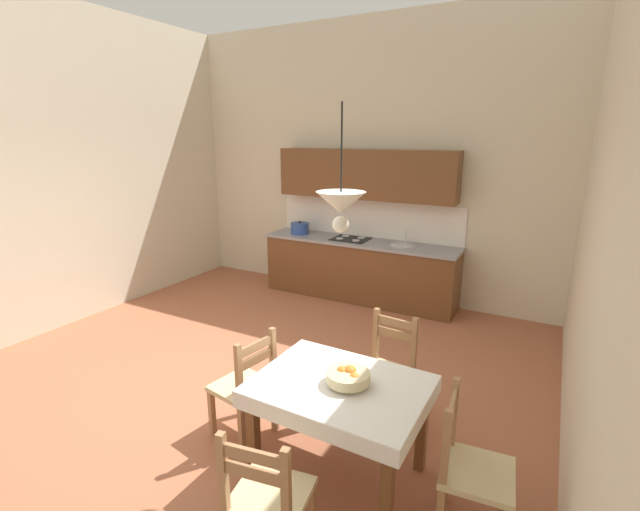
{
  "coord_description": "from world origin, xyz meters",
  "views": [
    {
      "loc": [
        2.61,
        -2.96,
        2.4
      ],
      "look_at": [
        0.5,
        0.91,
        1.19
      ],
      "focal_mm": 24.76,
      "sensor_mm": 36.0,
      "label": 1
    }
  ],
  "objects_px": {
    "dining_chair_kitchen_side": "(386,371)",
    "dining_chair_camera_side": "(267,500)",
    "dining_table": "(340,402)",
    "kitchen_cabinetry": "(360,243)",
    "dining_chair_tv_side": "(246,387)",
    "dining_chair_window_side": "(470,469)",
    "fruit_bowl": "(348,376)",
    "pendant_lamp": "(341,204)"
  },
  "relations": [
    {
      "from": "dining_chair_kitchen_side",
      "to": "dining_chair_camera_side",
      "type": "distance_m",
      "value": 1.63
    },
    {
      "from": "dining_table",
      "to": "dining_chair_kitchen_side",
      "type": "distance_m",
      "value": 0.83
    },
    {
      "from": "kitchen_cabinetry",
      "to": "dining_table",
      "type": "relative_size",
      "value": 2.47
    },
    {
      "from": "kitchen_cabinetry",
      "to": "dining_chair_camera_side",
      "type": "xyz_separation_m",
      "value": [
        1.3,
        -4.24,
        -0.41
      ]
    },
    {
      "from": "dining_chair_tv_side",
      "to": "dining_chair_window_side",
      "type": "bearing_deg",
      "value": -2.32
    },
    {
      "from": "dining_chair_window_side",
      "to": "fruit_bowl",
      "type": "height_order",
      "value": "dining_chair_window_side"
    },
    {
      "from": "dining_chair_tv_side",
      "to": "fruit_bowl",
      "type": "height_order",
      "value": "dining_chair_tv_side"
    },
    {
      "from": "pendant_lamp",
      "to": "dining_chair_tv_side",
      "type": "bearing_deg",
      "value": -176.81
    },
    {
      "from": "kitchen_cabinetry",
      "to": "dining_table",
      "type": "xyz_separation_m",
      "value": [
        1.35,
        -3.43,
        -0.25
      ]
    },
    {
      "from": "kitchen_cabinetry",
      "to": "dining_chair_kitchen_side",
      "type": "relative_size",
      "value": 3.14
    },
    {
      "from": "dining_chair_tv_side",
      "to": "dining_chair_camera_side",
      "type": "xyz_separation_m",
      "value": [
        0.81,
        -0.86,
        0.0
      ]
    },
    {
      "from": "dining_chair_tv_side",
      "to": "dining_chair_camera_side",
      "type": "distance_m",
      "value": 1.18
    },
    {
      "from": "dining_table",
      "to": "dining_chair_camera_side",
      "type": "height_order",
      "value": "dining_chair_camera_side"
    },
    {
      "from": "dining_chair_kitchen_side",
      "to": "pendant_lamp",
      "type": "height_order",
      "value": "pendant_lamp"
    },
    {
      "from": "dining_chair_window_side",
      "to": "dining_chair_tv_side",
      "type": "bearing_deg",
      "value": 177.68
    },
    {
      "from": "dining_table",
      "to": "pendant_lamp",
      "type": "xyz_separation_m",
      "value": [
        -0.06,
        0.09,
        1.36
      ]
    },
    {
      "from": "dining_chair_window_side",
      "to": "dining_chair_camera_side",
      "type": "distance_m",
      "value": 1.23
    },
    {
      "from": "dining_table",
      "to": "pendant_lamp",
      "type": "distance_m",
      "value": 1.37
    },
    {
      "from": "dining_chair_tv_side",
      "to": "pendant_lamp",
      "type": "distance_m",
      "value": 1.73
    },
    {
      "from": "dining_chair_kitchen_side",
      "to": "dining_chair_camera_side",
      "type": "xyz_separation_m",
      "value": [
        -0.1,
        -1.63,
        0.0
      ]
    },
    {
      "from": "dining_chair_camera_side",
      "to": "pendant_lamp",
      "type": "bearing_deg",
      "value": 90.36
    },
    {
      "from": "dining_chair_window_side",
      "to": "dining_chair_kitchen_side",
      "type": "bearing_deg",
      "value": 135.21
    },
    {
      "from": "dining_chair_tv_side",
      "to": "pendant_lamp",
      "type": "height_order",
      "value": "pendant_lamp"
    },
    {
      "from": "dining_chair_kitchen_side",
      "to": "dining_chair_camera_side",
      "type": "relative_size",
      "value": 1.0
    },
    {
      "from": "dining_chair_camera_side",
      "to": "dining_chair_tv_side",
      "type": "bearing_deg",
      "value": 133.51
    },
    {
      "from": "dining_chair_window_side",
      "to": "fruit_bowl",
      "type": "relative_size",
      "value": 3.1
    },
    {
      "from": "kitchen_cabinetry",
      "to": "pendant_lamp",
      "type": "height_order",
      "value": "pendant_lamp"
    },
    {
      "from": "dining_table",
      "to": "dining_chair_camera_side",
      "type": "distance_m",
      "value": 0.83
    },
    {
      "from": "dining_chair_camera_side",
      "to": "pendant_lamp",
      "type": "distance_m",
      "value": 1.77
    },
    {
      "from": "kitchen_cabinetry",
      "to": "dining_chair_window_side",
      "type": "distance_m",
      "value": 4.14
    },
    {
      "from": "dining_chair_kitchen_side",
      "to": "pendant_lamp",
      "type": "xyz_separation_m",
      "value": [
        -0.1,
        -0.73,
        1.53
      ]
    },
    {
      "from": "kitchen_cabinetry",
      "to": "dining_chair_kitchen_side",
      "type": "height_order",
      "value": "kitchen_cabinetry"
    },
    {
      "from": "fruit_bowl",
      "to": "pendant_lamp",
      "type": "bearing_deg",
      "value": 145.21
    },
    {
      "from": "dining_chair_tv_side",
      "to": "dining_chair_window_side",
      "type": "distance_m",
      "value": 1.76
    },
    {
      "from": "dining_chair_camera_side",
      "to": "fruit_bowl",
      "type": "relative_size",
      "value": 3.1
    },
    {
      "from": "dining_chair_kitchen_side",
      "to": "kitchen_cabinetry",
      "type": "bearing_deg",
      "value": 118.11
    },
    {
      "from": "dining_chair_kitchen_side",
      "to": "dining_chair_window_side",
      "type": "relative_size",
      "value": 1.0
    },
    {
      "from": "dining_chair_kitchen_side",
      "to": "dining_chair_camera_side",
      "type": "bearing_deg",
      "value": -93.38
    },
    {
      "from": "dining_chair_window_side",
      "to": "fruit_bowl",
      "type": "distance_m",
      "value": 0.92
    },
    {
      "from": "fruit_bowl",
      "to": "kitchen_cabinetry",
      "type": "bearing_deg",
      "value": 112.33
    },
    {
      "from": "dining_chair_tv_side",
      "to": "fruit_bowl",
      "type": "distance_m",
      "value": 0.99
    },
    {
      "from": "dining_chair_camera_side",
      "to": "dining_chair_window_side",
      "type": "bearing_deg",
      "value": 39.68
    }
  ]
}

